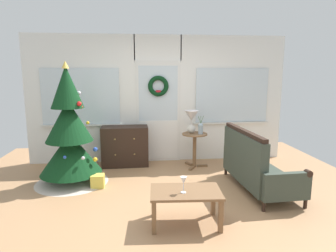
% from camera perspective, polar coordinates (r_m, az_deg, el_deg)
% --- Properties ---
extents(ground_plane, '(6.76, 6.76, 0.00)m').
position_cam_1_polar(ground_plane, '(4.29, 0.07, -14.63)').
color(ground_plane, '#AD7F56').
extents(back_wall_with_door, '(5.20, 0.19, 2.55)m').
position_cam_1_polar(back_wall_with_door, '(5.99, -1.94, 5.25)').
color(back_wall_with_door, white).
rests_on(back_wall_with_door, ground).
extents(christmas_tree, '(1.19, 1.19, 1.99)m').
position_cam_1_polar(christmas_tree, '(5.05, -18.57, -2.27)').
color(christmas_tree, '#4C331E').
rests_on(christmas_tree, ground).
extents(dresser_cabinet, '(0.91, 0.46, 0.78)m').
position_cam_1_polar(dresser_cabinet, '(5.84, -8.37, -3.87)').
color(dresser_cabinet, black).
rests_on(dresser_cabinet, ground).
extents(settee_sofa, '(0.79, 1.61, 0.96)m').
position_cam_1_polar(settee_sofa, '(4.79, 16.44, -7.51)').
color(settee_sofa, black).
rests_on(settee_sofa, ground).
extents(side_table, '(0.50, 0.48, 0.67)m').
position_cam_1_polar(side_table, '(5.67, 5.19, -3.34)').
color(side_table, brown).
rests_on(side_table, ground).
extents(table_lamp, '(0.28, 0.28, 0.44)m').
position_cam_1_polar(table_lamp, '(5.61, 4.59, 1.47)').
color(table_lamp, silver).
rests_on(table_lamp, side_table).
extents(flower_vase, '(0.11, 0.10, 0.35)m').
position_cam_1_polar(flower_vase, '(5.57, 6.37, -0.37)').
color(flower_vase, '#99ADBC').
rests_on(flower_vase, side_table).
extents(coffee_table, '(0.87, 0.57, 0.42)m').
position_cam_1_polar(coffee_table, '(3.61, 3.46, -13.37)').
color(coffee_table, brown).
rests_on(coffee_table, ground).
extents(wine_glass, '(0.08, 0.08, 0.20)m').
position_cam_1_polar(wine_glass, '(3.47, 3.04, -10.65)').
color(wine_glass, silver).
rests_on(wine_glass, coffee_table).
extents(gift_box, '(0.21, 0.18, 0.21)m').
position_cam_1_polar(gift_box, '(4.90, -13.49, -10.35)').
color(gift_box, '#D8C64C').
rests_on(gift_box, ground).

